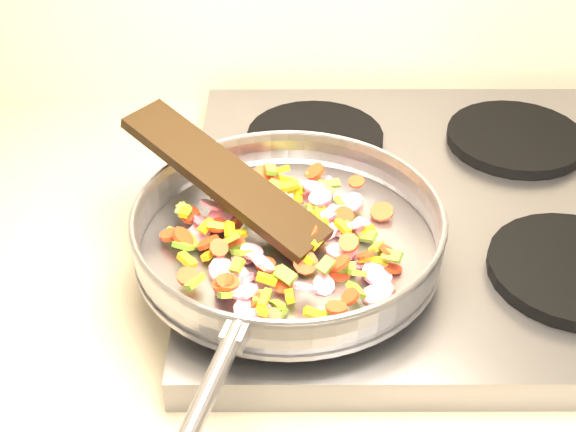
{
  "coord_description": "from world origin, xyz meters",
  "views": [
    {
      "loc": [
        -0.88,
        0.85,
        1.53
      ],
      "look_at": [
        -0.88,
        1.55,
        1.0
      ],
      "focal_mm": 50.0,
      "sensor_mm": 36.0,
      "label": 1
    }
  ],
  "objects": [
    {
      "name": "grate_fr",
      "position": [
        -0.56,
        1.52,
        0.95
      ],
      "size": [
        0.19,
        0.19,
        0.02
      ],
      "primitive_type": "cylinder",
      "color": "black",
      "rests_on": "cooktop"
    },
    {
      "name": "grate_br",
      "position": [
        -0.56,
        1.81,
        0.95
      ],
      "size": [
        0.19,
        0.19,
        0.02
      ],
      "primitive_type": "cylinder",
      "color": "black",
      "rests_on": "cooktop"
    },
    {
      "name": "wooden_spatula",
      "position": [
        -0.95,
        1.61,
        1.02
      ],
      "size": [
        0.25,
        0.21,
        0.09
      ],
      "primitive_type": "cube",
      "rotation": [
        0.0,
        -0.28,
        2.48
      ],
      "color": "black",
      "rests_on": "saute_pan"
    },
    {
      "name": "grate_fl",
      "position": [
        -0.84,
        1.52,
        0.95
      ],
      "size": [
        0.19,
        0.19,
        0.02
      ],
      "primitive_type": "cylinder",
      "color": "black",
      "rests_on": "cooktop"
    },
    {
      "name": "vegetable_heap",
      "position": [
        -0.89,
        1.55,
        0.98
      ],
      "size": [
        0.28,
        0.28,
        0.05
      ],
      "color": "#E31652",
      "rests_on": "saute_pan"
    },
    {
      "name": "cooktop",
      "position": [
        -0.7,
        1.67,
        0.92
      ],
      "size": [
        0.6,
        0.6,
        0.04
      ],
      "primitive_type": "cube",
      "color": "#939399",
      "rests_on": "counter_top"
    },
    {
      "name": "saute_pan",
      "position": [
        -0.88,
        1.55,
        0.99
      ],
      "size": [
        0.38,
        0.54,
        0.05
      ],
      "rotation": [
        0.0,
        0.0,
        -0.27
      ],
      "color": "#9E9EA5",
      "rests_on": "grate_fl"
    },
    {
      "name": "grate_bl",
      "position": [
        -0.84,
        1.81,
        0.95
      ],
      "size": [
        0.19,
        0.19,
        0.02
      ],
      "primitive_type": "cylinder",
      "color": "black",
      "rests_on": "cooktop"
    }
  ]
}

